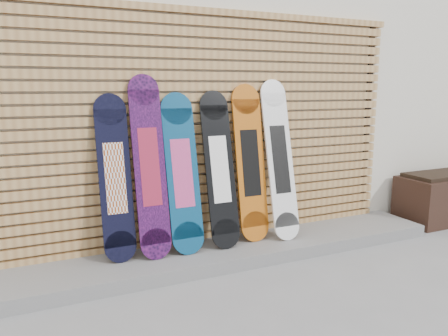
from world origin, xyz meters
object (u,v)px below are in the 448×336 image
Objects in this scene: snowboard_1 at (150,167)px; snowboard_4 at (250,163)px; snowboard_2 at (182,173)px; snowboard_0 at (115,178)px; snowboard_3 at (220,169)px; snowboard_5 at (280,159)px.

snowboard_1 is 1.00m from snowboard_4.
snowboard_0 is at bearing 176.53° from snowboard_2.
snowboard_4 is (1.00, 0.02, -0.04)m from snowboard_1.
snowboard_3 is (0.95, -0.04, 0.01)m from snowboard_0.
snowboard_2 is at bearing -177.92° from snowboard_4.
snowboard_2 is at bearing -1.00° from snowboard_1.
snowboard_1 is 1.11× the size of snowboard_2.
snowboard_0 is 0.90× the size of snowboard_1.
snowboard_3 is (0.36, -0.01, 0.01)m from snowboard_2.
snowboard_3 is 0.93× the size of snowboard_5.
snowboard_3 reaches higher than snowboard_2.
snowboard_2 is at bearing 178.99° from snowboard_3.
snowboard_2 is 0.92× the size of snowboard_5.
snowboard_5 is at bearing -9.69° from snowboard_4.
snowboard_1 reaches higher than snowboard_5.
snowboard_3 is at bearing -174.61° from snowboard_4.
snowboard_4 is at bearing 5.39° from snowboard_3.
snowboard_1 is at bearing -178.83° from snowboard_4.
snowboard_2 is 1.00m from snowboard_5.
snowboard_4 is (0.34, 0.03, 0.03)m from snowboard_3.
snowboard_2 reaches higher than snowboard_0.
snowboard_2 is 0.95× the size of snowboard_4.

